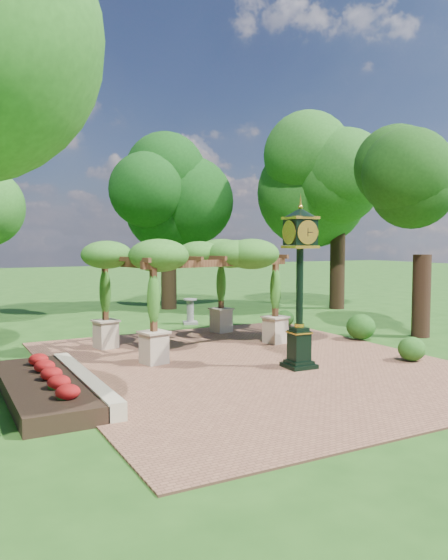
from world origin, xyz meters
name	(u,v)px	position (x,y,z in m)	size (l,w,h in m)	color
ground	(271,373)	(0.00, 0.00, 0.00)	(120.00, 120.00, 0.00)	#1E4714
brick_plaza	(250,364)	(0.00, 1.00, 0.02)	(10.00, 12.00, 0.04)	brown
border_wall	(84,383)	(-4.60, 0.50, 0.20)	(0.35, 5.00, 0.40)	#C6B793
flower_bed	(42,389)	(-5.50, 0.50, 0.18)	(1.50, 5.00, 0.36)	red
pedestal_clock	(300,272)	(0.87, -0.02, 2.53)	(0.87, 0.87, 4.23)	black
pergola	(192,259)	(-0.31, 4.03, 2.76)	(5.88, 4.31, 3.36)	tan
sundial	(190,313)	(1.60, 8.35, 0.45)	(0.71, 0.71, 1.02)	gray
shrub_front	(412,349)	(4.06, -0.85, 0.37)	(0.74, 0.74, 0.67)	#215117
shrub_mid	(361,327)	(5.09, 2.30, 0.47)	(0.96, 0.96, 0.86)	#1E4C15
shrub_back	(285,318)	(4.46, 5.83, 0.35)	(0.69, 0.69, 0.63)	#255719
tree_north	(168,190)	(2.74, 13.34, 5.82)	(4.28, 4.28, 8.50)	#312113
tree_east_far	(339,171)	(10.08, 9.48, 6.71)	(5.18, 5.18, 9.75)	black
tree_east_near	(424,190)	(7.44, 1.88, 5.06)	(3.58, 3.58, 7.39)	#341E14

